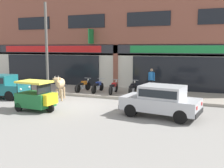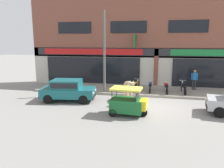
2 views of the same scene
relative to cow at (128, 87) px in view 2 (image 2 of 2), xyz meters
The scene contains 12 objects.
ground_plane 2.19m from the cow, 26.44° to the right, with size 90.00×90.00×0.00m, color gray.
sidewalk 3.74m from the cow, 61.22° to the left, with size 19.00×3.69×0.17m, color gray.
shop_building 6.36m from the cow, 71.72° to the left, with size 23.00×1.40×8.61m.
cow is the anchor object (origin of this frame).
car_0 4.06m from the cow, 169.01° to the right, with size 3.76×2.07×1.46m.
auto_rickshaw 2.85m from the cow, 82.10° to the right, with size 2.04×1.30×1.52m.
motorcycle_0 2.48m from the cow, 82.96° to the left, with size 0.54×1.81×0.88m.
motorcycle_1 2.88m from the cow, 60.78° to the left, with size 0.52×1.81×0.88m.
motorcycle_2 3.53m from the cow, 42.84° to the left, with size 0.52×1.81×0.88m.
motorcycle_3 4.58m from the cow, 32.68° to the left, with size 0.52×1.81×0.88m.
pedestrian 6.11m from the cow, 38.70° to the left, with size 0.48×0.32×1.60m.
utility_pole 3.38m from the cow, 141.07° to the left, with size 0.18×0.18×6.01m, color #595651.
Camera 2 is at (0.09, -13.29, 3.98)m, focal length 35.00 mm.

